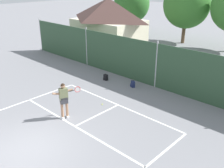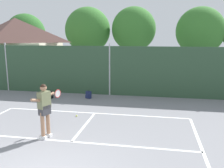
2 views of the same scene
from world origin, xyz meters
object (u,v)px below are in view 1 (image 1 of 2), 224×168
object	(u,v)px
backpack_navy	(133,84)
backpack_black	(106,77)
tennis_player	(64,98)
tennis_ball	(102,104)

from	to	relation	value
backpack_navy	backpack_black	bearing A→B (deg)	-170.37
backpack_black	tennis_player	bearing A→B (deg)	-67.04
tennis_player	tennis_ball	xyz separation A→B (m)	(0.32, 2.24, -1.08)
tennis_ball	backpack_navy	size ratio (longest dim) A/B	0.14
backpack_black	tennis_ball	bearing A→B (deg)	-48.34
tennis_player	backpack_navy	world-z (taller)	tennis_player
backpack_black	backpack_navy	size ratio (longest dim) A/B	1.00
tennis_ball	backpack_navy	bearing A→B (deg)	96.45
tennis_player	backpack_black	size ratio (longest dim) A/B	4.01
tennis_player	backpack_black	xyz separation A→B (m)	(-2.11, 4.97, -0.92)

